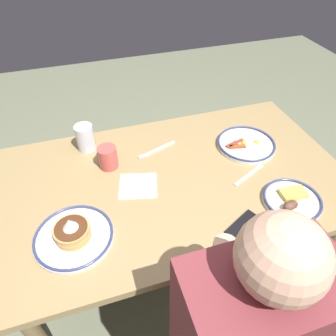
{
  "coord_description": "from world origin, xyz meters",
  "views": [
    {
      "loc": [
        0.3,
        0.87,
        1.63
      ],
      "look_at": [
        0.01,
        -0.04,
        0.77
      ],
      "focal_mm": 33.15,
      "sensor_mm": 36.0,
      "label": 1
    }
  ],
  "objects_px": {
    "paper_napkin": "(138,186)",
    "plate_near_main": "(246,144)",
    "fork_far": "(157,150)",
    "drinking_glass": "(85,139)",
    "fork_near": "(249,175)",
    "plate_far_companion": "(292,200)",
    "cell_phone": "(245,227)",
    "coffee_mug": "(107,157)",
    "plate_center_pancakes": "(73,235)"
  },
  "relations": [
    {
      "from": "plate_center_pancakes",
      "to": "plate_far_companion",
      "type": "xyz_separation_m",
      "value": [
        -0.8,
        0.08,
        -0.01
      ]
    },
    {
      "from": "fork_near",
      "to": "paper_napkin",
      "type": "bearing_deg",
      "value": -9.89
    },
    {
      "from": "coffee_mug",
      "to": "drinking_glass",
      "type": "bearing_deg",
      "value": -63.37
    },
    {
      "from": "plate_center_pancakes",
      "to": "plate_far_companion",
      "type": "relative_size",
      "value": 1.22
    },
    {
      "from": "paper_napkin",
      "to": "plate_center_pancakes",
      "type": "bearing_deg",
      "value": 34.25
    },
    {
      "from": "plate_near_main",
      "to": "coffee_mug",
      "type": "relative_size",
      "value": 2.41
    },
    {
      "from": "coffee_mug",
      "to": "fork_near",
      "type": "height_order",
      "value": "coffee_mug"
    },
    {
      "from": "cell_phone",
      "to": "paper_napkin",
      "type": "xyz_separation_m",
      "value": [
        0.31,
        -0.31,
        -0.0
      ]
    },
    {
      "from": "paper_napkin",
      "to": "fork_far",
      "type": "distance_m",
      "value": 0.24
    },
    {
      "from": "plate_center_pancakes",
      "to": "fork_near",
      "type": "xyz_separation_m",
      "value": [
        -0.73,
        -0.1,
        -0.02
      ]
    },
    {
      "from": "plate_far_companion",
      "to": "cell_phone",
      "type": "distance_m",
      "value": 0.23
    },
    {
      "from": "cell_phone",
      "to": "fork_far",
      "type": "distance_m",
      "value": 0.54
    },
    {
      "from": "paper_napkin",
      "to": "fork_near",
      "type": "bearing_deg",
      "value": 170.11
    },
    {
      "from": "plate_center_pancakes",
      "to": "cell_phone",
      "type": "height_order",
      "value": "plate_center_pancakes"
    },
    {
      "from": "plate_near_main",
      "to": "paper_napkin",
      "type": "xyz_separation_m",
      "value": [
        0.54,
        0.1,
        -0.01
      ]
    },
    {
      "from": "fork_far",
      "to": "drinking_glass",
      "type": "bearing_deg",
      "value": -20.22
    },
    {
      "from": "plate_far_companion",
      "to": "drinking_glass",
      "type": "xyz_separation_m",
      "value": [
        0.7,
        -0.57,
        0.04
      ]
    },
    {
      "from": "cell_phone",
      "to": "fork_near",
      "type": "bearing_deg",
      "value": -148.37
    },
    {
      "from": "plate_center_pancakes",
      "to": "fork_near",
      "type": "height_order",
      "value": "plate_center_pancakes"
    },
    {
      "from": "plate_center_pancakes",
      "to": "drinking_glass",
      "type": "xyz_separation_m",
      "value": [
        -0.1,
        -0.49,
        0.03
      ]
    },
    {
      "from": "plate_near_main",
      "to": "fork_far",
      "type": "height_order",
      "value": "plate_near_main"
    },
    {
      "from": "paper_napkin",
      "to": "fork_far",
      "type": "xyz_separation_m",
      "value": [
        -0.13,
        -0.2,
        0.0
      ]
    },
    {
      "from": "paper_napkin",
      "to": "plate_near_main",
      "type": "bearing_deg",
      "value": -169.38
    },
    {
      "from": "plate_near_main",
      "to": "fork_far",
      "type": "bearing_deg",
      "value": -13.19
    },
    {
      "from": "fork_far",
      "to": "plate_center_pancakes",
      "type": "bearing_deg",
      "value": 43.19
    },
    {
      "from": "plate_near_main",
      "to": "plate_center_pancakes",
      "type": "xyz_separation_m",
      "value": [
        0.81,
        0.28,
        0.01
      ]
    },
    {
      "from": "plate_near_main",
      "to": "coffee_mug",
      "type": "xyz_separation_m",
      "value": [
        0.63,
        -0.06,
        0.04
      ]
    },
    {
      "from": "plate_far_companion",
      "to": "fork_near",
      "type": "distance_m",
      "value": 0.2
    },
    {
      "from": "fork_near",
      "to": "fork_far",
      "type": "distance_m",
      "value": 0.42
    },
    {
      "from": "cell_phone",
      "to": "paper_napkin",
      "type": "distance_m",
      "value": 0.44
    },
    {
      "from": "plate_center_pancakes",
      "to": "cell_phone",
      "type": "bearing_deg",
      "value": 167.17
    },
    {
      "from": "plate_near_main",
      "to": "coffee_mug",
      "type": "height_order",
      "value": "coffee_mug"
    },
    {
      "from": "paper_napkin",
      "to": "coffee_mug",
      "type": "bearing_deg",
      "value": -60.0
    },
    {
      "from": "plate_center_pancakes",
      "to": "fork_near",
      "type": "distance_m",
      "value": 0.73
    },
    {
      "from": "cell_phone",
      "to": "plate_near_main",
      "type": "bearing_deg",
      "value": -145.12
    },
    {
      "from": "plate_far_companion",
      "to": "paper_napkin",
      "type": "bearing_deg",
      "value": -26.31
    },
    {
      "from": "plate_near_main",
      "to": "plate_far_companion",
      "type": "height_order",
      "value": "plate_far_companion"
    },
    {
      "from": "paper_napkin",
      "to": "fork_near",
      "type": "xyz_separation_m",
      "value": [
        -0.46,
        0.08,
        0.0
      ]
    },
    {
      "from": "plate_center_pancakes",
      "to": "paper_napkin",
      "type": "bearing_deg",
      "value": -145.75
    },
    {
      "from": "drinking_glass",
      "to": "fork_far",
      "type": "bearing_deg",
      "value": 159.78
    },
    {
      "from": "plate_center_pancakes",
      "to": "paper_napkin",
      "type": "distance_m",
      "value": 0.32
    },
    {
      "from": "plate_near_main",
      "to": "drinking_glass",
      "type": "bearing_deg",
      "value": -16.25
    },
    {
      "from": "paper_napkin",
      "to": "fork_near",
      "type": "relative_size",
      "value": 0.86
    },
    {
      "from": "plate_center_pancakes",
      "to": "coffee_mug",
      "type": "relative_size",
      "value": 2.45
    },
    {
      "from": "coffee_mug",
      "to": "paper_napkin",
      "type": "xyz_separation_m",
      "value": [
        -0.09,
        0.16,
        -0.05
      ]
    },
    {
      "from": "plate_center_pancakes",
      "to": "coffee_mug",
      "type": "distance_m",
      "value": 0.38
    },
    {
      "from": "plate_near_main",
      "to": "coffee_mug",
      "type": "distance_m",
      "value": 0.63
    },
    {
      "from": "plate_center_pancakes",
      "to": "plate_far_companion",
      "type": "distance_m",
      "value": 0.81
    },
    {
      "from": "plate_center_pancakes",
      "to": "paper_napkin",
      "type": "xyz_separation_m",
      "value": [
        -0.27,
        -0.18,
        -0.02
      ]
    },
    {
      "from": "fork_near",
      "to": "drinking_glass",
      "type": "bearing_deg",
      "value": -31.75
    }
  ]
}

